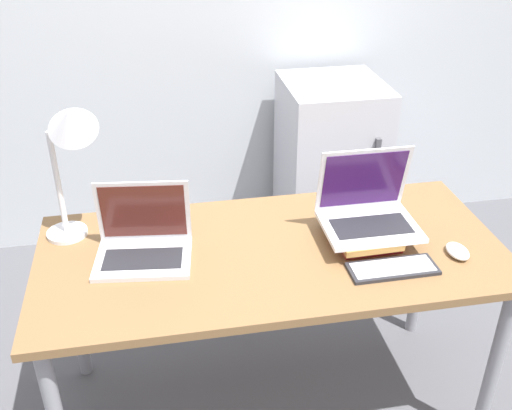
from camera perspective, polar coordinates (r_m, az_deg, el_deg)
The scene contains 8 objects.
desk at distance 2.08m, azimuth 1.49°, elevation -6.01°, with size 1.58×0.73×0.73m.
laptop_left at distance 2.02m, azimuth -10.67°, elevation -3.53°, with size 0.34×0.27×0.24m.
book_stack at distance 2.10m, azimuth 10.14°, elevation -2.66°, with size 0.22×0.28×0.05m.
laptop_on_books at distance 2.09m, azimuth 10.57°, elevation -0.48°, with size 0.32×0.26×0.26m.
wireless_keyboard at distance 1.98m, azimuth 12.88°, elevation -5.92°, with size 0.29×0.11×0.01m.
mouse at distance 2.11m, azimuth 18.65°, elevation -4.18°, with size 0.07×0.11×0.03m.
desk_lamp at distance 2.00m, azimuth -17.32°, elevation 6.34°, with size 0.23×0.20×0.53m.
mini_fridge at distance 3.15m, azimuth 6.95°, elevation 3.24°, with size 0.48×0.53×0.95m.
Camera 1 is at (-0.36, -1.28, 1.88)m, focal length 42.00 mm.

